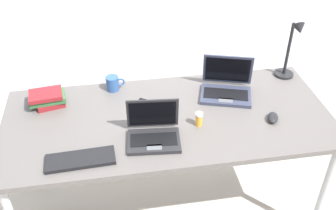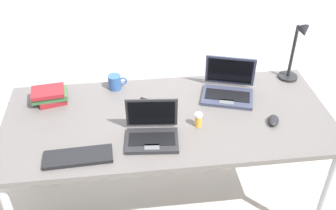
{
  "view_description": "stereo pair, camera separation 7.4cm",
  "coord_description": "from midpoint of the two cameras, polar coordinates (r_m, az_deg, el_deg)",
  "views": [
    {
      "loc": [
        -0.28,
        -1.7,
        2.07
      ],
      "look_at": [
        0.0,
        0.0,
        0.82
      ],
      "focal_mm": 42.44,
      "sensor_mm": 36.0,
      "label": 1
    },
    {
      "loc": [
        -0.21,
        -1.71,
        2.07
      ],
      "look_at": [
        0.0,
        0.0,
        0.82
      ],
      "focal_mm": 42.44,
      "sensor_mm": 36.0,
      "label": 2
    }
  ],
  "objects": [
    {
      "name": "ground_plane",
      "position": [
        2.7,
        0.81,
        -14.25
      ],
      "size": [
        12.0,
        12.0,
        0.0
      ],
      "primitive_type": "plane",
      "color": "#B7AD9E"
    },
    {
      "name": "desk",
      "position": [
        2.22,
        0.96,
        -2.87
      ],
      "size": [
        1.8,
        0.8,
        0.74
      ],
      "color": "#595451",
      "rests_on": "ground_plane"
    },
    {
      "name": "desk_lamp",
      "position": [
        2.52,
        18.64,
        7.14
      ],
      "size": [
        0.12,
        0.18,
        0.4
      ],
      "color": "black",
      "rests_on": "desk"
    },
    {
      "name": "laptop_back_left",
      "position": [
        2.02,
        -1.27,
        -3.89
      ],
      "size": [
        0.28,
        0.23,
        0.2
      ],
      "color": "#232326",
      "rests_on": "desk"
    },
    {
      "name": "laptop_near_lamp",
      "position": [
        2.36,
        9.53,
        2.31
      ],
      "size": [
        0.35,
        0.32,
        0.22
      ],
      "color": "#33384C",
      "rests_on": "desk"
    },
    {
      "name": "external_keyboard",
      "position": [
        1.97,
        -11.72,
        -7.32
      ],
      "size": [
        0.33,
        0.13,
        0.02
      ],
      "primitive_type": "cube",
      "rotation": [
        0.0,
        0.0,
        0.04
      ],
      "color": "black",
      "rests_on": "desk"
    },
    {
      "name": "computer_mouse",
      "position": [
        2.21,
        15.83,
        -2.15
      ],
      "size": [
        0.09,
        0.11,
        0.03
      ],
      "primitive_type": "ellipsoid",
      "rotation": [
        0.0,
        0.0,
        -0.41
      ],
      "color": "black",
      "rests_on": "desk"
    },
    {
      "name": "cell_phone",
      "position": [
        2.26,
        -3.04,
        -0.05
      ],
      "size": [
        0.13,
        0.15,
        0.01
      ],
      "primitive_type": "cube",
      "rotation": [
        0.0,
        0.0,
        -0.6
      ],
      "color": "black",
      "rests_on": "desk"
    },
    {
      "name": "pill_bottle",
      "position": [
        2.1,
        5.39,
        -2.13
      ],
      "size": [
        0.04,
        0.04,
        0.08
      ],
      "color": "gold",
      "rests_on": "desk"
    },
    {
      "name": "book_stack",
      "position": [
        2.35,
        -15.74,
        1.31
      ],
      "size": [
        0.21,
        0.16,
        0.09
      ],
      "color": "maroon",
      "rests_on": "desk"
    },
    {
      "name": "coffee_mug",
      "position": [
        2.41,
        -6.74,
        3.28
      ],
      "size": [
        0.11,
        0.08,
        0.09
      ],
      "color": "#2D518C",
      "rests_on": "desk"
    }
  ]
}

